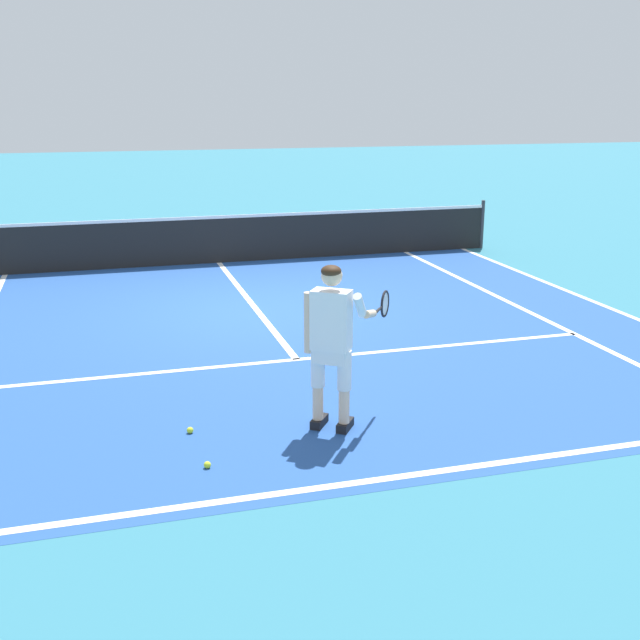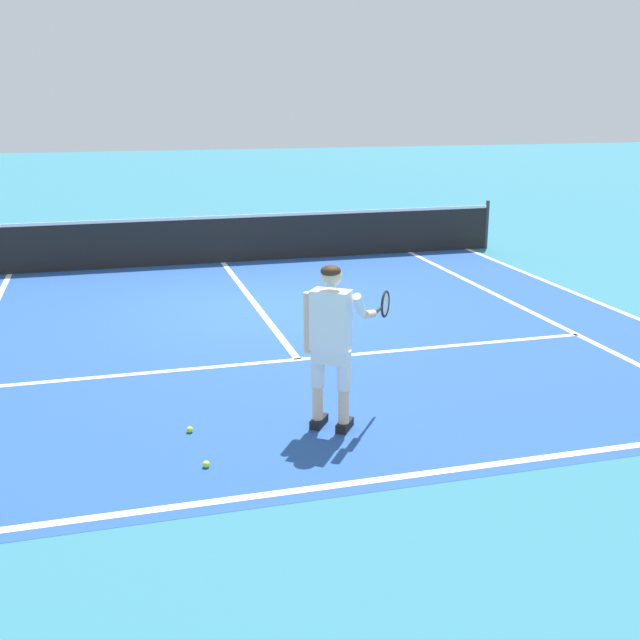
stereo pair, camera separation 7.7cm
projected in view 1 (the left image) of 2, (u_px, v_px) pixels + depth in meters
The scene contains 11 objects.
ground_plane at pixel (257, 310), 12.43m from camera, with size 80.00×80.00×0.00m, color teal.
court_inner_surface at pixel (271, 328), 11.46m from camera, with size 10.98×10.19×0.00m, color #234C93.
line_baseline at pixel (391, 478), 6.94m from camera, with size 10.98×0.10×0.01m, color white.
line_service at pixel (297, 359), 10.07m from camera, with size 8.23×0.10×0.01m, color white.
line_centre_service at pixel (249, 300), 13.03m from camera, with size 0.10×6.40×0.01m, color white.
line_singles_right at pixel (520, 308), 12.55m from camera, with size 0.10×9.79×0.01m, color white.
line_doubles_right at pixel (594, 302), 12.92m from camera, with size 0.10×9.79×0.01m, color white.
tennis_net at pixel (218, 239), 15.85m from camera, with size 11.96×0.08×1.07m.
tennis_player at pixel (333, 336), 7.72m from camera, with size 1.09×0.85×1.71m.
tennis_ball_near_feet at pixel (207, 465), 7.12m from camera, with size 0.07×0.07×0.07m, color #CCE02D.
tennis_ball_by_baseline at pixel (190, 430), 7.86m from camera, with size 0.07×0.07×0.07m, color #CCE02D.
Camera 1 is at (-2.35, -11.80, 3.26)m, focal length 43.74 mm.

